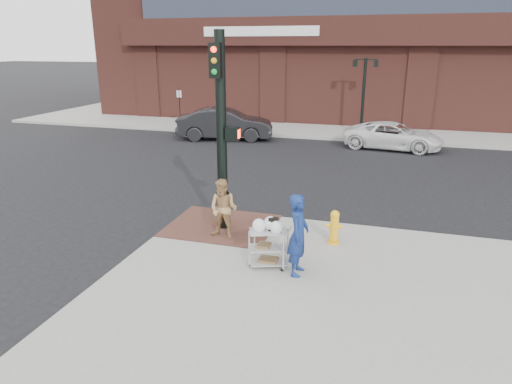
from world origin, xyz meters
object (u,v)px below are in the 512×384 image
(traffic_signal_pole, at_px, (222,128))
(utility_cart, at_px, (269,245))
(lamp_post, at_px, (364,87))
(woman_blue, at_px, (298,235))
(sedan_dark, at_px, (225,124))
(minivan_white, at_px, (393,136))
(fire_hydrant, at_px, (334,227))
(pedestrian_tan, at_px, (224,209))

(traffic_signal_pole, relative_size, utility_cart, 4.43)
(lamp_post, bearing_deg, traffic_signal_pole, -99.24)
(woman_blue, bearing_deg, sedan_dark, 27.04)
(minivan_white, height_order, fire_hydrant, minivan_white)
(lamp_post, height_order, utility_cart, lamp_post)
(lamp_post, relative_size, pedestrian_tan, 2.63)
(fire_hydrant, bearing_deg, utility_cart, -127.40)
(fire_hydrant, bearing_deg, sedan_dark, 120.92)
(woman_blue, bearing_deg, utility_cart, 78.68)
(pedestrian_tan, bearing_deg, lamp_post, 87.13)
(minivan_white, bearing_deg, woman_blue, 179.66)
(utility_cart, bearing_deg, fire_hydrant, 52.60)
(lamp_post, distance_m, utility_cart, 17.14)
(pedestrian_tan, bearing_deg, utility_cart, -33.75)
(minivan_white, height_order, utility_cart, utility_cart)
(woman_blue, distance_m, minivan_white, 14.12)
(woman_blue, xyz_separation_m, utility_cart, (-0.68, 0.15, -0.38))
(sedan_dark, xyz_separation_m, minivan_white, (8.55, 0.10, -0.18))
(traffic_signal_pole, bearing_deg, sedan_dark, 109.96)
(traffic_signal_pole, xyz_separation_m, pedestrian_tan, (0.22, -0.58, -1.92))
(utility_cart, relative_size, fire_hydrant, 1.31)
(lamp_post, height_order, pedestrian_tan, lamp_post)
(lamp_post, bearing_deg, pedestrian_tan, -98.14)
(traffic_signal_pole, relative_size, woman_blue, 2.82)
(traffic_signal_pole, xyz_separation_m, minivan_white, (4.20, 12.06, -2.20))
(traffic_signal_pole, bearing_deg, utility_cart, -46.43)
(pedestrian_tan, height_order, fire_hydrant, pedestrian_tan)
(pedestrian_tan, bearing_deg, woman_blue, -26.79)
(woman_blue, height_order, fire_hydrant, woman_blue)
(utility_cart, xyz_separation_m, fire_hydrant, (1.23, 1.61, -0.07))
(pedestrian_tan, relative_size, fire_hydrant, 1.76)
(minivan_white, relative_size, utility_cart, 4.05)
(lamp_post, xyz_separation_m, fire_hydrant, (0.45, -15.41, -2.03))
(traffic_signal_pole, distance_m, utility_cart, 3.29)
(utility_cart, bearing_deg, woman_blue, -12.55)
(lamp_post, relative_size, woman_blue, 2.25)
(traffic_signal_pole, height_order, woman_blue, traffic_signal_pole)
(fire_hydrant, bearing_deg, woman_blue, -107.40)
(woman_blue, distance_m, pedestrian_tan, 2.55)
(minivan_white, relative_size, fire_hydrant, 5.31)
(woman_blue, xyz_separation_m, minivan_white, (1.83, 14.00, -0.40))
(minivan_white, bearing_deg, fire_hydrant, -178.85)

